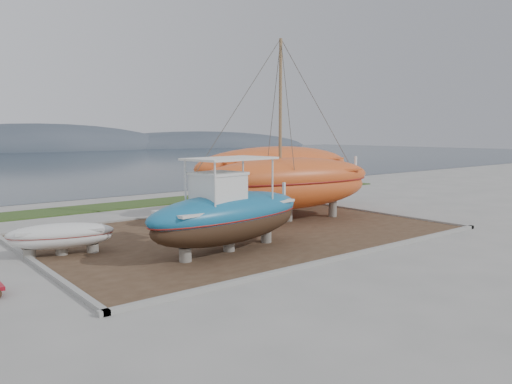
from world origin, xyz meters
TOP-DOWN VIEW (x-y plane):
  - ground at (0.00, 0.00)m, footprint 140.00×140.00m
  - dirt_patch at (0.00, 4.00)m, footprint 18.00×12.00m
  - curb_frame at (0.00, 4.00)m, footprint 18.60×12.60m
  - grass_strip at (0.00, 15.50)m, footprint 44.00×3.00m
  - blue_caique at (-2.77, 1.32)m, footprint 7.70×3.36m
  - white_dinghy at (-7.95, 4.81)m, footprint 4.06×2.55m
  - orange_sailboat at (3.46, 4.73)m, footprint 10.31×4.61m
  - orange_bare_hull at (5.50, 7.97)m, footprint 11.17×3.64m

SIDE VIEW (x-z plane):
  - ground at x=0.00m, z-range 0.00..0.00m
  - dirt_patch at x=0.00m, z-range 0.00..0.06m
  - grass_strip at x=0.00m, z-range 0.00..0.08m
  - curb_frame at x=0.00m, z-range 0.00..0.15m
  - white_dinghy at x=-7.95m, z-range 0.06..1.20m
  - blue_caique at x=-2.77m, z-range 0.06..3.65m
  - orange_bare_hull at x=5.50m, z-range 0.06..3.69m
  - orange_sailboat at x=3.46m, z-range 0.06..9.17m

